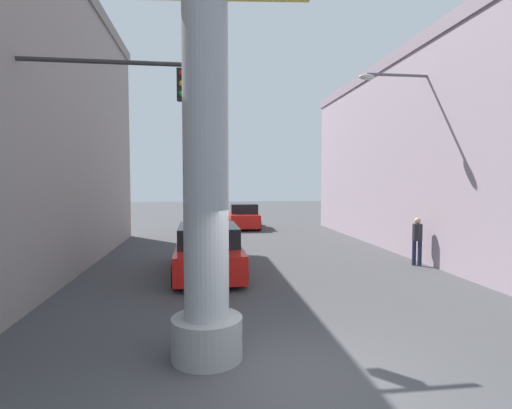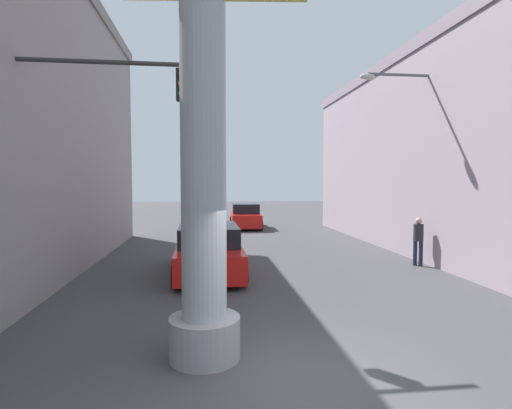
# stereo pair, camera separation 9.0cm
# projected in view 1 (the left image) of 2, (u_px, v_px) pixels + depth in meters

# --- Properties ---
(ground_plane) EXTENTS (87.11, 87.11, 0.00)m
(ground_plane) POSITION_uv_depth(u_px,v_px,m) (242.00, 257.00, 15.74)
(ground_plane) COLOR #424244
(building_right) EXTENTS (6.97, 18.92, 8.35)m
(building_right) POSITION_uv_depth(u_px,v_px,m) (454.00, 155.00, 18.09)
(building_right) COLOR #9E8C99
(building_right) RESTS_ON ground
(neon_sign_pole) EXTENTS (3.35, 1.19, 11.94)m
(neon_sign_pole) POSITION_uv_depth(u_px,v_px,m) (205.00, 11.00, 6.38)
(neon_sign_pole) COLOR #9E9EA3
(neon_sign_pole) RESTS_ON ground
(street_lamp) EXTENTS (2.67, 0.28, 6.84)m
(street_lamp) POSITION_uv_depth(u_px,v_px,m) (416.00, 147.00, 14.19)
(street_lamp) COLOR #59595E
(street_lamp) RESTS_ON ground
(traffic_light_mast) EXTENTS (5.37, 0.32, 5.68)m
(traffic_light_mast) POSITION_uv_depth(u_px,v_px,m) (51.00, 132.00, 8.64)
(traffic_light_mast) COLOR #333333
(traffic_light_mast) RESTS_ON ground
(car_lead) EXTENTS (2.20, 4.88, 1.56)m
(car_lead) POSITION_uv_depth(u_px,v_px,m) (208.00, 250.00, 12.87)
(car_lead) COLOR black
(car_lead) RESTS_ON ground
(car_far) EXTENTS (2.04, 4.41, 1.56)m
(car_far) POSITION_uv_depth(u_px,v_px,m) (244.00, 216.00, 25.56)
(car_far) COLOR black
(car_far) RESTS_ON ground
(palm_tree_far_left) EXTENTS (2.58, 2.46, 8.96)m
(palm_tree_far_left) POSITION_uv_depth(u_px,v_px,m) (106.00, 139.00, 22.11)
(palm_tree_far_left) COLOR brown
(palm_tree_far_left) RESTS_ON ground
(palm_tree_mid_left) EXTENTS (3.04, 2.73, 6.50)m
(palm_tree_mid_left) POSITION_uv_depth(u_px,v_px,m) (55.00, 148.00, 14.59)
(palm_tree_mid_left) COLOR brown
(palm_tree_mid_left) RESTS_ON ground
(pedestrian_mid_right) EXTENTS (0.48, 0.48, 1.70)m
(pedestrian_mid_right) POSITION_uv_depth(u_px,v_px,m) (417.00, 238.00, 14.02)
(pedestrian_mid_right) COLOR #1E233F
(pedestrian_mid_right) RESTS_ON ground
(pedestrian_far_left) EXTENTS (0.37, 0.37, 1.78)m
(pedestrian_far_left) POSITION_uv_depth(u_px,v_px,m) (119.00, 221.00, 19.51)
(pedestrian_far_left) COLOR black
(pedestrian_far_left) RESTS_ON ground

